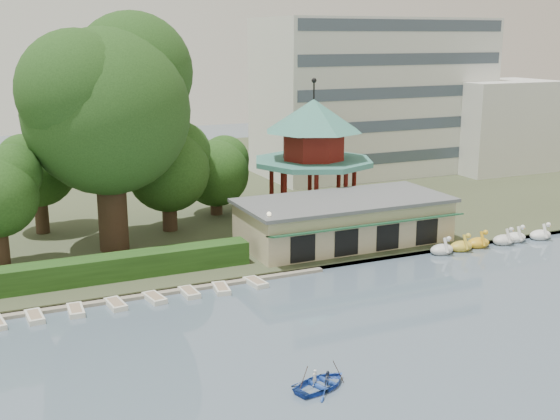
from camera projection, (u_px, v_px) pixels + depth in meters
ground_plane at (381, 372)px, 38.91m from camera, size 220.00×220.00×0.00m
shore at (149, 189)px, 84.85m from camera, size 220.00×70.00×0.40m
embankment at (260, 275)px, 54.17m from camera, size 220.00×0.60×0.30m
dock at (104, 299)px, 49.29m from camera, size 34.00×1.60×0.24m
boathouse at (344, 220)px, 61.77m from camera, size 18.60×9.39×3.90m
pavilion at (313, 145)px, 70.21m from camera, size 12.40×12.40×13.50m
office_building at (394, 101)px, 92.97m from camera, size 38.00×18.00×20.00m
hedge at (52, 275)px, 50.72m from camera, size 30.00×2.00×1.80m
lamp_post at (269, 228)px, 55.51m from camera, size 0.36×0.36×4.28m
big_tree at (108, 99)px, 57.18m from camera, size 14.99×13.97×19.86m
small_trees at (88, 177)px, 61.87m from camera, size 39.47×16.71×10.11m
swan_boats at (491, 242)px, 62.24m from camera, size 13.21×2.11×1.92m
moored_rowboats at (78, 310)px, 47.25m from camera, size 27.26×2.67×0.36m
rowboat_with_passengers at (321, 379)px, 37.06m from camera, size 5.46×4.59×2.01m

